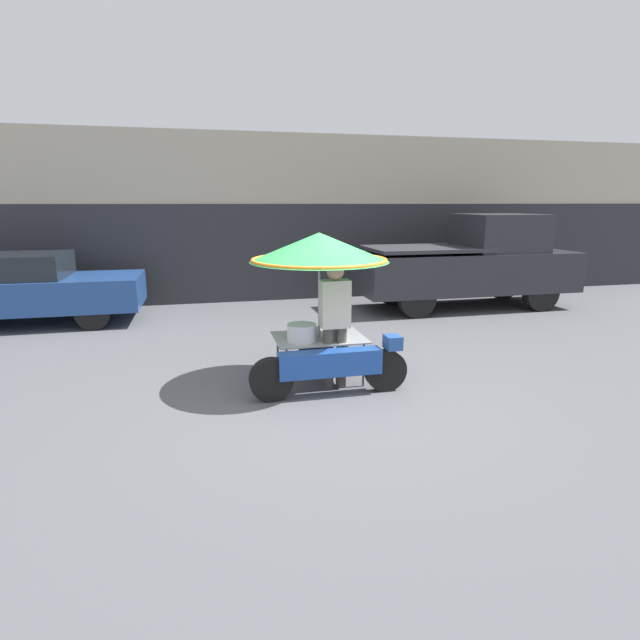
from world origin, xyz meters
TOP-DOWN VIEW (x-y plane):
  - ground_plane at (0.00, 0.00)m, footprint 36.00×36.00m
  - shopfront_building at (0.00, 7.70)m, footprint 28.00×2.06m
  - vendor_motorcycle_cart at (-0.04, 0.61)m, footprint 2.07×1.87m
  - vendor_person at (0.10, 0.36)m, footprint 0.38×0.23m
  - parked_car at (-5.15, 5.20)m, footprint 4.54×1.74m
  - pickup_truck at (4.56, 4.73)m, footprint 5.10×1.78m

SIDE VIEW (x-z plane):
  - ground_plane at x=0.00m, z-range 0.00..0.00m
  - parked_car at x=-5.15m, z-range 0.03..1.48m
  - vendor_person at x=0.10m, z-range 0.11..1.79m
  - pickup_truck at x=4.56m, z-range -0.05..2.12m
  - vendor_motorcycle_cart at x=-0.04m, z-range 0.57..2.62m
  - shopfront_building at x=0.00m, z-range -0.01..4.07m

